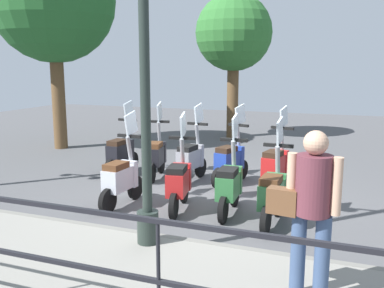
{
  "coord_description": "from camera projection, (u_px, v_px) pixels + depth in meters",
  "views": [
    {
      "loc": [
        -6.84,
        -2.15,
        2.31
      ],
      "look_at": [
        0.2,
        0.5,
        0.9
      ],
      "focal_mm": 40.0,
      "sensor_mm": 36.0,
      "label": 1
    }
  ],
  "objects": [
    {
      "name": "scooter_near_0",
      "position": [
        273.0,
        193.0,
        6.16
      ],
      "size": [
        1.23,
        0.44,
        1.54
      ],
      "rotation": [
        0.0,
        0.0,
        -0.04
      ],
      "color": "black",
      "rests_on": "ground_plane"
    },
    {
      "name": "scooter_far_0",
      "position": [
        276.0,
        164.0,
        7.9
      ],
      "size": [
        1.22,
        0.49,
        1.54
      ],
      "rotation": [
        0.0,
        0.0,
        -0.2
      ],
      "color": "black",
      "rests_on": "ground_plane"
    },
    {
      "name": "scooter_near_3",
      "position": [
        121.0,
        178.0,
        6.99
      ],
      "size": [
        1.23,
        0.44,
        1.54
      ],
      "rotation": [
        0.0,
        0.0,
        -0.06
      ],
      "color": "black",
      "rests_on": "ground_plane"
    },
    {
      "name": "scooter_far_3",
      "position": [
        156.0,
        155.0,
        8.75
      ],
      "size": [
        1.22,
        0.49,
        1.54
      ],
      "rotation": [
        0.0,
        0.0,
        0.2
      ],
      "color": "black",
      "rests_on": "ground_plane"
    },
    {
      "name": "scooter_far_2",
      "position": [
        191.0,
        158.0,
        8.44
      ],
      "size": [
        1.23,
        0.44,
        1.54
      ],
      "rotation": [
        0.0,
        0.0,
        -0.12
      ],
      "color": "black",
      "rests_on": "ground_plane"
    },
    {
      "name": "tree_distant",
      "position": [
        234.0,
        34.0,
        13.15
      ],
      "size": [
        2.37,
        2.37,
        4.45
      ],
      "color": "brown",
      "rests_on": "ground_plane"
    },
    {
      "name": "scooter_near_1",
      "position": [
        229.0,
        184.0,
        6.61
      ],
      "size": [
        1.23,
        0.44,
        1.54
      ],
      "rotation": [
        0.0,
        0.0,
        0.05
      ],
      "color": "black",
      "rests_on": "ground_plane"
    },
    {
      "name": "tree_large",
      "position": [
        53.0,
        1.0,
        11.23
      ],
      "size": [
        3.27,
        3.27,
        5.6
      ],
      "color": "brown",
      "rests_on": "ground_plane"
    },
    {
      "name": "promenade_walkway",
      "position": [
        125.0,
        277.0,
        4.55
      ],
      "size": [
        2.2,
        20.0,
        0.15
      ],
      "color": "gray",
      "rests_on": "ground_plane"
    },
    {
      "name": "fence_railing",
      "position": [
        58.0,
        241.0,
        3.43
      ],
      "size": [
        0.04,
        16.03,
        1.07
      ],
      "color": "black",
      "rests_on": "promenade_walkway"
    },
    {
      "name": "scooter_near_2",
      "position": [
        179.0,
        181.0,
        6.78
      ],
      "size": [
        1.22,
        0.48,
        1.54
      ],
      "rotation": [
        0.0,
        0.0,
        0.18
      ],
      "color": "black",
      "rests_on": "ground_plane"
    },
    {
      "name": "pedestrian_with_bag",
      "position": [
        310.0,
        203.0,
        3.86
      ],
      "size": [
        0.36,
        0.66,
        1.59
      ],
      "rotation": [
        0.0,
        0.0,
        -0.14
      ],
      "color": "#384C70",
      "rests_on": "promenade_walkway"
    },
    {
      "name": "scooter_far_4",
      "position": [
        121.0,
        152.0,
        9.04
      ],
      "size": [
        1.23,
        0.44,
        1.54
      ],
      "rotation": [
        0.0,
        0.0,
        -0.06
      ],
      "color": "black",
      "rests_on": "ground_plane"
    },
    {
      "name": "scooter_far_1",
      "position": [
        230.0,
        160.0,
        8.29
      ],
      "size": [
        1.2,
        0.54,
        1.54
      ],
      "rotation": [
        0.0,
        0.0,
        -0.29
      ],
      "color": "black",
      "rests_on": "ground_plane"
    },
    {
      "name": "lamp_post_near",
      "position": [
        145.0,
        90.0,
        4.92
      ],
      "size": [
        0.26,
        0.9,
        4.22
      ],
      "color": "#232D28",
      "rests_on": "promenade_walkway"
    },
    {
      "name": "ground_plane",
      "position": [
        215.0,
        198.0,
        7.47
      ],
      "size": [
        28.0,
        28.0,
        0.0
      ],
      "primitive_type": "plane",
      "color": "#4C4C4F"
    }
  ]
}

